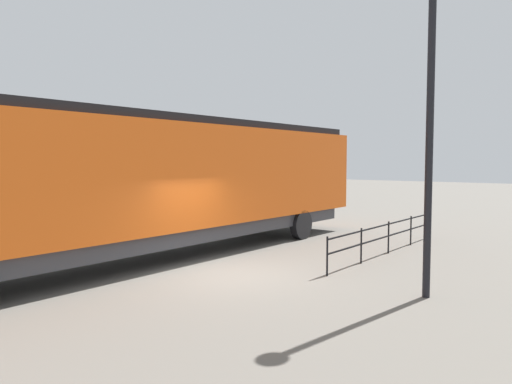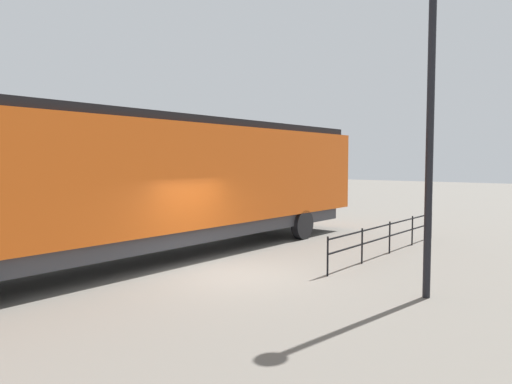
% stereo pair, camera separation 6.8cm
% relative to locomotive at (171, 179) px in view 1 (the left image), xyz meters
% --- Properties ---
extents(ground_plane, '(120.00, 120.00, 0.00)m').
position_rel_locomotive_xyz_m(ground_plane, '(3.03, -0.71, -2.39)').
color(ground_plane, '#666059').
extents(locomotive, '(3.03, 18.33, 4.27)m').
position_rel_locomotive_xyz_m(locomotive, '(0.00, 0.00, 0.00)').
color(locomotive, '#D15114').
rests_on(locomotive, ground_plane).
extents(lamp_post, '(0.47, 0.47, 7.20)m').
position_rel_locomotive_xyz_m(lamp_post, '(7.74, 0.38, 2.37)').
color(lamp_post, black).
rests_on(lamp_post, ground_plane).
extents(platform_fence, '(0.05, 7.82, 1.03)m').
position_rel_locomotive_xyz_m(platform_fence, '(5.09, 4.60, -1.72)').
color(platform_fence, black).
rests_on(platform_fence, ground_plane).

